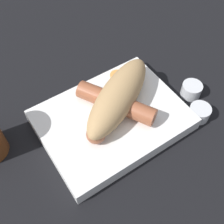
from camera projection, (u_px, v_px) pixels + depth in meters
ground_plane at (112, 124)px, 0.53m from camera, size 3.00×3.00×0.00m
food_tray at (112, 120)px, 0.52m from camera, size 0.26×0.20×0.03m
bread_roll at (118, 96)px, 0.50m from camera, size 0.20×0.15×0.06m
sausage at (116, 103)px, 0.50m from camera, size 0.16×0.15×0.03m
pickled_veggies at (127, 74)px, 0.57m from camera, size 0.07×0.06×0.01m
condiment_cup_near at (199, 113)px, 0.53m from camera, size 0.04×0.04×0.03m
condiment_cup_far at (191, 90)px, 0.56m from camera, size 0.04×0.04×0.03m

